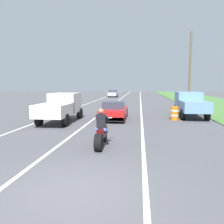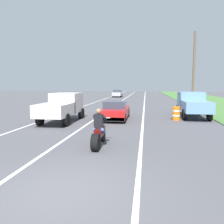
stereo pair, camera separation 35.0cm
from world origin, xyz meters
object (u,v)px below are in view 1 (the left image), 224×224
at_px(pickup_truck_left_lane_white, 61,106).
at_px(distant_car_far_ahead, 113,93).
at_px(sports_car_red, 114,111).
at_px(pickup_truck_right_shoulder_light_blue, 190,103).
at_px(construction_barrel_nearest, 175,113).
at_px(motorcycle_with_rider, 101,133).

relative_size(pickup_truck_left_lane_white, distant_car_far_ahead, 1.20).
distance_m(sports_car_red, distant_car_far_ahead, 30.48).
relative_size(sports_car_red, pickup_truck_left_lane_white, 0.90).
distance_m(sports_car_red, pickup_truck_left_lane_white, 3.94).
height_order(sports_car_red, pickup_truck_left_lane_white, pickup_truck_left_lane_white).
distance_m(pickup_truck_right_shoulder_light_blue, construction_barrel_nearest, 2.33).
distance_m(motorcycle_with_rider, distant_car_far_ahead, 38.11).
xyz_separation_m(pickup_truck_left_lane_white, construction_barrel_nearest, (7.98, 1.95, -0.60)).
height_order(sports_car_red, distant_car_far_ahead, distant_car_far_ahead).
distance_m(sports_car_red, construction_barrel_nearest, 4.47).
bearing_deg(pickup_truck_right_shoulder_light_blue, motorcycle_with_rider, -120.34).
bearing_deg(motorcycle_with_rider, construction_barrel_nearest, 62.33).
bearing_deg(pickup_truck_right_shoulder_light_blue, pickup_truck_left_lane_white, -158.94).
bearing_deg(motorcycle_with_rider, distant_car_far_ahead, 95.96).
bearing_deg(construction_barrel_nearest, motorcycle_with_rider, -117.67).
bearing_deg(motorcycle_with_rider, pickup_truck_left_lane_white, 122.89).
height_order(motorcycle_with_rider, pickup_truck_right_shoulder_light_blue, pickup_truck_right_shoulder_light_blue).
height_order(pickup_truck_left_lane_white, pickup_truck_right_shoulder_light_blue, same).
distance_m(pickup_truck_left_lane_white, pickup_truck_right_shoulder_light_blue, 10.13).
height_order(pickup_truck_left_lane_white, distant_car_far_ahead, pickup_truck_left_lane_white).
xyz_separation_m(pickup_truck_right_shoulder_light_blue, construction_barrel_nearest, (-1.47, -1.69, -0.60)).
distance_m(construction_barrel_nearest, distant_car_far_ahead, 31.09).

